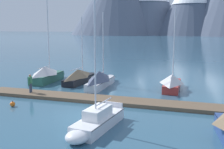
% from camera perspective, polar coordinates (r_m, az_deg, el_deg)
% --- Properties ---
extents(ground_plane, '(700.00, 700.00, 0.00)m').
position_cam_1_polar(ground_plane, '(19.62, -6.22, -8.60)').
color(ground_plane, '#335B75').
extents(mountain_central_massif, '(67.66, 67.66, 57.56)m').
position_cam_1_polar(mountain_central_massif, '(250.39, 7.82, 15.37)').
color(mountain_central_massif, slate).
rests_on(mountain_central_massif, ground).
extents(mountain_shoulder_ridge, '(56.89, 56.89, 50.23)m').
position_cam_1_polar(mountain_shoulder_ridge, '(232.01, 16.33, 14.55)').
color(mountain_shoulder_ridge, '#4C566B').
rests_on(mountain_shoulder_ridge, ground).
extents(dock, '(22.64, 3.42, 0.30)m').
position_cam_1_polar(dock, '(23.06, -1.75, -5.34)').
color(dock, brown).
rests_on(dock, ground).
extents(sailboat_nearest_berth, '(2.37, 6.27, 9.39)m').
position_cam_1_polar(sailboat_nearest_berth, '(32.16, -13.43, 0.09)').
color(sailboat_nearest_berth, '#336B56').
rests_on(sailboat_nearest_berth, ground).
extents(sailboat_second_berth, '(1.71, 6.67, 7.39)m').
position_cam_1_polar(sailboat_second_berth, '(30.86, -6.75, -0.33)').
color(sailboat_second_berth, black).
rests_on(sailboat_second_berth, ground).
extents(sailboat_mid_dock_port, '(1.88, 7.18, 7.79)m').
position_cam_1_polar(sailboat_mid_dock_port, '(28.62, -2.36, -0.96)').
color(sailboat_mid_dock_port, silver).
rests_on(sailboat_mid_dock_port, ground).
extents(sailboat_mid_dock_starboard, '(1.85, 5.64, 7.87)m').
position_cam_1_polar(sailboat_mid_dock_starboard, '(16.78, -3.41, -9.86)').
color(sailboat_mid_dock_starboard, white).
rests_on(sailboat_mid_dock_starboard, ground).
extents(sailboat_far_berth, '(1.97, 5.82, 8.26)m').
position_cam_1_polar(sailboat_far_berth, '(27.93, 12.56, -1.54)').
color(sailboat_far_berth, '#B2332D').
rests_on(sailboat_far_berth, ground).
extents(person_on_dock, '(0.29, 0.58, 1.69)m').
position_cam_1_polar(person_on_dock, '(25.83, -16.84, -1.58)').
color(person_on_dock, '#384256').
rests_on(person_on_dock, dock).
extents(mooring_buoy_channel_marker, '(0.41, 0.41, 0.49)m').
position_cam_1_polar(mooring_buoy_channel_marker, '(22.97, -20.23, -5.87)').
color(mooring_buoy_channel_marker, orange).
rests_on(mooring_buoy_channel_marker, ground).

